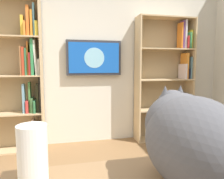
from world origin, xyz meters
TOP-DOWN VIEW (x-y plane):
  - wall_back at (0.00, -2.23)m, footprint 4.52×0.06m
  - bookshelf_left at (-1.26, -2.07)m, footprint 0.94×0.28m
  - bookshelf_right at (1.06, -2.07)m, footprint 0.90×0.28m
  - wall_mounted_tv at (-0.04, -2.15)m, footprint 0.84×0.07m
  - cat at (0.01, 0.48)m, footprint 0.33×0.57m
  - paper_towel_roll at (0.57, 0.35)m, footprint 0.11×0.11m

SIDE VIEW (x-z plane):
  - paper_towel_roll at x=0.57m, z-range 0.77..0.99m
  - cat at x=0.01m, z-range 0.77..1.13m
  - bookshelf_left at x=-1.26m, z-range 0.01..1.97m
  - bookshelf_right at x=1.06m, z-range 0.01..2.14m
  - wall_mounted_tv at x=-0.04m, z-range 1.06..1.59m
  - wall_back at x=0.00m, z-range 0.00..2.70m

